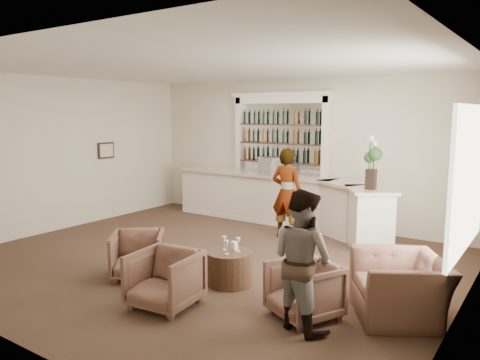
{
  "coord_description": "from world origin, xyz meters",
  "views": [
    {
      "loc": [
        4.93,
        -6.11,
        2.56
      ],
      "look_at": [
        0.1,
        0.9,
        1.31
      ],
      "focal_mm": 35.0,
      "sensor_mm": 36.0,
      "label": 1
    }
  ],
  "objects_px": {
    "cocktail_table": "(230,268)",
    "armchair_center": "(165,279)",
    "armchair_right": "(304,290)",
    "espresso_machine": "(270,166)",
    "guest": "(302,260)",
    "armchair_left": "(138,255)",
    "sommelier": "(287,193)",
    "bar_counter": "(283,200)",
    "flower_vase": "(372,159)",
    "armchair_far": "(399,287)"
  },
  "relations": [
    {
      "from": "bar_counter",
      "to": "armchair_right",
      "type": "distance_m",
      "value": 4.83
    },
    {
      "from": "armchair_left",
      "to": "armchair_far",
      "type": "relative_size",
      "value": 0.67
    },
    {
      "from": "sommelier",
      "to": "armchair_far",
      "type": "xyz_separation_m",
      "value": [
        2.98,
        -2.49,
        -0.54
      ]
    },
    {
      "from": "armchair_right",
      "to": "espresso_machine",
      "type": "height_order",
      "value": "espresso_machine"
    },
    {
      "from": "sommelier",
      "to": "guest",
      "type": "bearing_deg",
      "value": 119.55
    },
    {
      "from": "guest",
      "to": "armchair_left",
      "type": "bearing_deg",
      "value": 15.32
    },
    {
      "from": "armchair_right",
      "to": "flower_vase",
      "type": "relative_size",
      "value": 0.79
    },
    {
      "from": "armchair_center",
      "to": "espresso_machine",
      "type": "relative_size",
      "value": 1.81
    },
    {
      "from": "flower_vase",
      "to": "guest",
      "type": "bearing_deg",
      "value": -83.03
    },
    {
      "from": "cocktail_table",
      "to": "armchair_center",
      "type": "height_order",
      "value": "armchair_center"
    },
    {
      "from": "cocktail_table",
      "to": "armchair_center",
      "type": "xyz_separation_m",
      "value": [
        -0.22,
        -1.15,
        0.13
      ]
    },
    {
      "from": "bar_counter",
      "to": "cocktail_table",
      "type": "relative_size",
      "value": 8.28
    },
    {
      "from": "sommelier",
      "to": "armchair_center",
      "type": "relative_size",
      "value": 2.22
    },
    {
      "from": "bar_counter",
      "to": "armchair_far",
      "type": "distance_m",
      "value": 4.9
    },
    {
      "from": "sommelier",
      "to": "armchair_left",
      "type": "distance_m",
      "value": 3.49
    },
    {
      "from": "espresso_machine",
      "to": "armchair_right",
      "type": "bearing_deg",
      "value": -36.05
    },
    {
      "from": "guest",
      "to": "cocktail_table",
      "type": "bearing_deg",
      "value": -6.13
    },
    {
      "from": "armchair_left",
      "to": "armchair_far",
      "type": "height_order",
      "value": "armchair_far"
    },
    {
      "from": "bar_counter",
      "to": "guest",
      "type": "xyz_separation_m",
      "value": [
        2.69,
        -4.33,
        0.27
      ]
    },
    {
      "from": "cocktail_table",
      "to": "armchair_right",
      "type": "bearing_deg",
      "value": -15.66
    },
    {
      "from": "armchair_far",
      "to": "flower_vase",
      "type": "height_order",
      "value": "flower_vase"
    },
    {
      "from": "bar_counter",
      "to": "flower_vase",
      "type": "xyz_separation_m",
      "value": [
        2.24,
        -0.71,
        1.13
      ]
    },
    {
      "from": "cocktail_table",
      "to": "armchair_left",
      "type": "height_order",
      "value": "armchair_left"
    },
    {
      "from": "armchair_far",
      "to": "espresso_machine",
      "type": "bearing_deg",
      "value": -162.74
    },
    {
      "from": "armchair_center",
      "to": "flower_vase",
      "type": "distance_m",
      "value": 4.51
    },
    {
      "from": "espresso_machine",
      "to": "flower_vase",
      "type": "xyz_separation_m",
      "value": [
        2.56,
        -0.67,
        0.36
      ]
    },
    {
      "from": "guest",
      "to": "flower_vase",
      "type": "bearing_deg",
      "value": -65.71
    },
    {
      "from": "guest",
      "to": "armchair_left",
      "type": "height_order",
      "value": "guest"
    },
    {
      "from": "bar_counter",
      "to": "armchair_right",
      "type": "xyz_separation_m",
      "value": [
        2.59,
        -4.07,
        -0.22
      ]
    },
    {
      "from": "bar_counter",
      "to": "sommelier",
      "type": "distance_m",
      "value": 1.11
    },
    {
      "from": "flower_vase",
      "to": "armchair_right",
      "type": "bearing_deg",
      "value": -84.08
    },
    {
      "from": "armchair_center",
      "to": "bar_counter",
      "type": "bearing_deg",
      "value": 94.63
    },
    {
      "from": "sommelier",
      "to": "guest",
      "type": "xyz_separation_m",
      "value": [
        2.1,
        -3.45,
        -0.08
      ]
    },
    {
      "from": "sommelier",
      "to": "armchair_left",
      "type": "xyz_separation_m",
      "value": [
        -0.78,
        -3.35,
        -0.56
      ]
    },
    {
      "from": "cocktail_table",
      "to": "armchair_center",
      "type": "relative_size",
      "value": 0.83
    },
    {
      "from": "bar_counter",
      "to": "armchair_left",
      "type": "relative_size",
      "value": 7.24
    },
    {
      "from": "guest",
      "to": "flower_vase",
      "type": "xyz_separation_m",
      "value": [
        -0.44,
        3.62,
        0.86
      ]
    },
    {
      "from": "bar_counter",
      "to": "armchair_center",
      "type": "distance_m",
      "value": 4.91
    },
    {
      "from": "bar_counter",
      "to": "guest",
      "type": "height_order",
      "value": "guest"
    },
    {
      "from": "guest",
      "to": "espresso_machine",
      "type": "distance_m",
      "value": 5.26
    },
    {
      "from": "guest",
      "to": "armchair_center",
      "type": "relative_size",
      "value": 2.02
    },
    {
      "from": "armchair_right",
      "to": "armchair_center",
      "type": "bearing_deg",
      "value": -129.95
    },
    {
      "from": "cocktail_table",
      "to": "armchair_far",
      "type": "relative_size",
      "value": 0.58
    },
    {
      "from": "cocktail_table",
      "to": "flower_vase",
      "type": "xyz_separation_m",
      "value": [
        1.09,
        2.96,
        1.45
      ]
    },
    {
      "from": "sommelier",
      "to": "armchair_far",
      "type": "relative_size",
      "value": 1.55
    },
    {
      "from": "sommelier",
      "to": "armchair_right",
      "type": "bearing_deg",
      "value": 120.4
    },
    {
      "from": "armchair_center",
      "to": "armchair_right",
      "type": "xyz_separation_m",
      "value": [
        1.66,
        0.75,
        -0.02
      ]
    },
    {
      "from": "sommelier",
      "to": "armchair_center",
      "type": "distance_m",
      "value": 3.99
    },
    {
      "from": "guest",
      "to": "armchair_right",
      "type": "distance_m",
      "value": 0.56
    },
    {
      "from": "armchair_left",
      "to": "bar_counter",
      "type": "bearing_deg",
      "value": 48.22
    }
  ]
}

